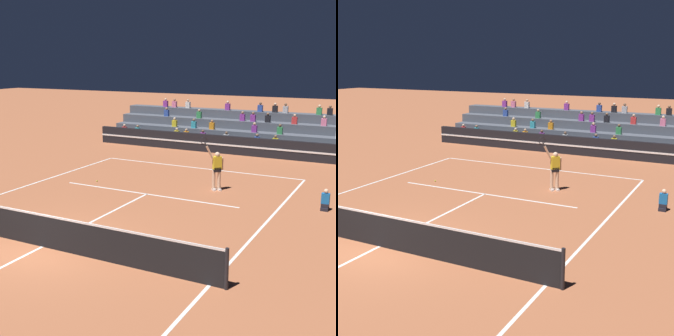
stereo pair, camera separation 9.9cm
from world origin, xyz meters
The scene contains 8 objects.
ground_plane centered at (0.00, 0.00, 0.00)m, with size 120.00×120.00×0.00m, color #AD603D.
court_lines centered at (0.00, 0.00, 0.00)m, with size 11.10×23.90×0.01m.
tennis_net centered at (0.00, 0.00, 0.54)m, with size 12.00×0.10×1.10m.
sponsor_banner_wall centered at (0.00, 16.19, 0.55)m, with size 18.00×0.26×1.10m.
bleacher_stand centered at (0.00, 19.36, 0.84)m, with size 18.20×3.80×2.83m.
ball_kid_courtside centered at (7.10, 7.62, 0.33)m, with size 0.30×0.36×0.84m.
tennis_player centered at (2.41, 8.30, 0.99)m, with size 0.86×0.80×2.45m.
tennis_ball centered at (-3.10, 7.16, 0.03)m, with size 0.07×0.07×0.07m, color #C6DB33.
Camera 2 is at (9.62, -10.09, 5.60)m, focal length 50.00 mm.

